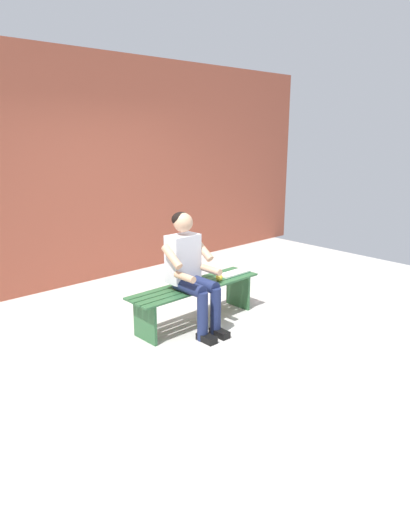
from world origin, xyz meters
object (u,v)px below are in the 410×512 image
bench_near (196,294)px  apple (219,278)px  person_seated (191,268)px  book_open (234,273)px

bench_near → apple: bearing=163.8°
bench_near → person_seated: (0.16, 0.10, 0.35)m
bench_near → apple: apple is taller
bench_near → book_open: book_open is taller
book_open → apple: bearing=10.7°
bench_near → apple: size_ratio=20.39×
person_seated → book_open: bearing=-173.9°
apple → book_open: size_ratio=0.19×
bench_near → person_seated: person_seated is taller
book_open → bench_near: bearing=-2.6°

